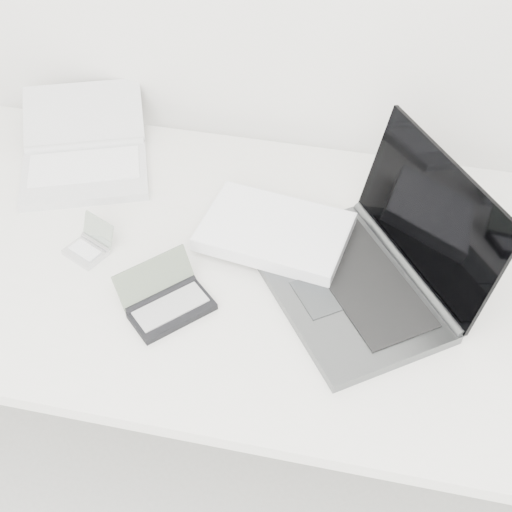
% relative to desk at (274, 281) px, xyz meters
% --- Properties ---
extents(desk, '(1.60, 0.80, 0.73)m').
position_rel_desk_xyz_m(desk, '(0.00, 0.00, 0.00)').
color(desk, white).
rests_on(desk, ground).
extents(laptop_large, '(0.59, 0.50, 0.26)m').
position_rel_desk_xyz_m(laptop_large, '(0.12, 0.01, 0.09)').
color(laptop_large, '#505355').
rests_on(laptop_large, desk).
extents(netbook_open_white, '(0.39, 0.43, 0.09)m').
position_rel_desk_xyz_m(netbook_open_white, '(-0.49, 0.22, 0.07)').
color(netbook_open_white, silver).
rests_on(netbook_open_white, desk).
extents(pda_silver, '(0.11, 0.11, 0.06)m').
position_rel_desk_xyz_m(pda_silver, '(-0.38, -0.04, 0.06)').
color(pda_silver, silver).
rests_on(pda_silver, desk).
extents(palmtop_charcoal, '(0.19, 0.20, 0.08)m').
position_rel_desk_xyz_m(palmtop_charcoal, '(-0.18, -0.15, 0.06)').
color(palmtop_charcoal, black).
rests_on(palmtop_charcoal, desk).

